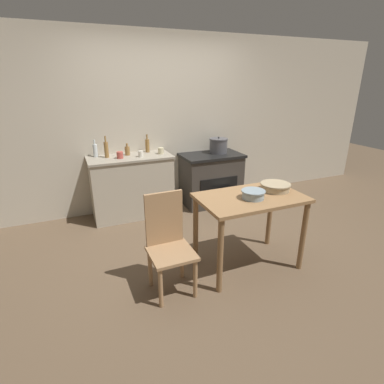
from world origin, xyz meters
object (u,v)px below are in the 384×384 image
at_px(cup_center, 161,151).
at_px(cup_center_right, 141,154).
at_px(chair, 168,242).
at_px(work_table, 250,208).
at_px(bottle_far_left, 147,145).
at_px(stock_pot, 218,146).
at_px(mixing_bowl_small, 275,186).
at_px(cup_mid_right, 120,155).
at_px(stove, 211,179).
at_px(bottle_mid_left, 106,149).
at_px(bottle_left, 95,150).
at_px(mixing_bowl_large, 253,194).
at_px(flour_sack, 231,201).
at_px(bottle_center_left, 127,151).

xyz_separation_m(cup_center, cup_center_right, (-0.31, -0.06, -0.00)).
bearing_deg(cup_center, chair, -105.67).
height_order(work_table, bottle_far_left, bottle_far_left).
bearing_deg(stock_pot, cup_center, -177.59).
xyz_separation_m(mixing_bowl_small, cup_mid_right, (-1.31, 1.65, 0.09)).
bearing_deg(work_table, chair, -178.59).
bearing_deg(stock_pot, stove, -163.55).
xyz_separation_m(bottle_mid_left, cup_center, (0.75, -0.08, -0.07)).
relative_size(work_table, bottle_left, 4.47).
bearing_deg(stove, cup_center, 179.92).
height_order(stock_pot, mixing_bowl_small, stock_pot).
bearing_deg(bottle_mid_left, cup_center, -6.20).
distance_m(mixing_bowl_large, bottle_mid_left, 2.20).
bearing_deg(mixing_bowl_small, cup_center_right, 122.37).
relative_size(stock_pot, cup_mid_right, 3.19).
xyz_separation_m(mixing_bowl_large, cup_center, (-0.38, 1.80, 0.09)).
bearing_deg(stock_pot, bottle_mid_left, 178.62).
distance_m(flour_sack, mixing_bowl_large, 1.57).
relative_size(stove, mixing_bowl_small, 2.98).
bearing_deg(bottle_mid_left, bottle_far_left, 9.64).
xyz_separation_m(work_table, mixing_bowl_small, (0.33, 0.05, 0.17)).
relative_size(chair, cup_mid_right, 10.37).
height_order(bottle_far_left, cup_center, bottle_far_left).
relative_size(cup_center_right, cup_mid_right, 0.92).
bearing_deg(mixing_bowl_small, mixing_bowl_large, -163.15).
bearing_deg(work_table, bottle_left, 123.64).
height_order(mixing_bowl_large, bottle_mid_left, bottle_mid_left).
xyz_separation_m(bottle_mid_left, cup_center_right, (0.44, -0.14, -0.07)).
bearing_deg(cup_center_right, work_table, -67.16).
bearing_deg(cup_center_right, cup_mid_right, 174.95).
bearing_deg(mixing_bowl_large, cup_center_right, 111.66).
relative_size(flour_sack, bottle_left, 1.53).
xyz_separation_m(stove, cup_center_right, (-1.13, -0.06, 0.52)).
bearing_deg(bottle_left, mixing_bowl_small, -49.44).
distance_m(bottle_far_left, bottle_center_left, 0.32).
xyz_separation_m(chair, cup_center, (0.49, 1.76, 0.45)).
distance_m(stock_pot, cup_center, 0.96).
xyz_separation_m(stove, cup_center, (-0.82, 0.00, 0.53)).
relative_size(bottle_left, cup_center_right, 2.82).
xyz_separation_m(chair, bottle_mid_left, (-0.25, 1.84, 0.52)).
bearing_deg(bottle_mid_left, flour_sack, -18.56).
relative_size(mixing_bowl_large, bottle_center_left, 1.39).
bearing_deg(flour_sack, cup_mid_right, 163.72).
bearing_deg(chair, stove, 52.84).
relative_size(chair, bottle_far_left, 3.60).
distance_m(flour_sack, cup_mid_right, 1.75).
bearing_deg(work_table, stove, 76.42).
relative_size(chair, cup_center_right, 11.22).
relative_size(bottle_far_left, bottle_left, 1.10).
xyz_separation_m(stock_pot, cup_center_right, (-1.27, -0.10, 0.01)).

